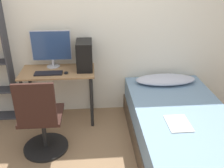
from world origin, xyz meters
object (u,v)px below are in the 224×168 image
(bed, at_px, (179,128))
(office_chair, at_px, (41,125))
(keyboard, at_px, (48,73))
(monitor, at_px, (51,47))
(pc_tower, at_px, (84,55))

(bed, bearing_deg, office_chair, 179.20)
(office_chair, xyz_separation_m, keyboard, (0.03, 0.60, 0.39))
(office_chair, bearing_deg, monitor, 86.17)
(office_chair, height_order, keyboard, office_chair)
(office_chair, height_order, bed, office_chair)
(pc_tower, bearing_deg, keyboard, -161.55)
(bed, relative_size, keyboard, 5.52)
(monitor, bearing_deg, keyboard, -96.19)
(office_chair, bearing_deg, keyboard, 87.20)
(office_chair, bearing_deg, bed, -0.80)
(monitor, bearing_deg, pc_tower, -13.28)
(pc_tower, bearing_deg, monitor, 166.72)
(keyboard, height_order, pc_tower, pc_tower)
(monitor, relative_size, keyboard, 1.50)
(office_chair, relative_size, keyboard, 2.75)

